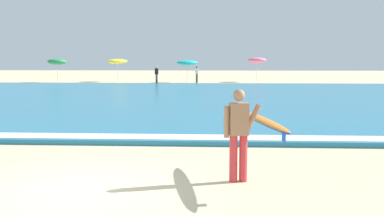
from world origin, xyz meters
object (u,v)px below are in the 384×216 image
(beach_umbrella_0, at_px, (57,62))
(beachgoer_near_row_mid, at_px, (197,74))
(beachgoer_near_row_left, at_px, (157,74))
(beach_umbrella_1, at_px, (117,61))
(surfer_with_board, at_px, (251,127))
(beach_umbrella_3, at_px, (257,60))
(beach_umbrella_2, at_px, (187,63))

(beach_umbrella_0, distance_m, beachgoer_near_row_mid, 13.68)
(beachgoer_near_row_left, bearing_deg, beach_umbrella_1, 147.47)
(beach_umbrella_0, bearing_deg, beach_umbrella_1, 16.21)
(beachgoer_near_row_left, bearing_deg, beachgoer_near_row_mid, 17.17)
(beachgoer_near_row_left, bearing_deg, surfer_with_board, -79.37)
(beach_umbrella_1, bearing_deg, beach_umbrella_3, 1.38)
(surfer_with_board, bearing_deg, beach_umbrella_1, 106.36)
(beach_umbrella_2, distance_m, beach_umbrella_3, 7.07)
(beach_umbrella_2, height_order, beach_umbrella_3, beach_umbrella_3)
(beach_umbrella_0, bearing_deg, beach_umbrella_3, 5.71)
(beach_umbrella_0, bearing_deg, beach_umbrella_2, 0.91)
(beachgoer_near_row_left, distance_m, beachgoer_near_row_mid, 3.91)
(beach_umbrella_0, height_order, beach_umbrella_1, beach_umbrella_0)
(surfer_with_board, bearing_deg, beach_umbrella_3, 84.67)
(beachgoer_near_row_left, bearing_deg, beach_umbrella_0, 173.37)
(beach_umbrella_3, bearing_deg, surfer_with_board, -95.33)
(beachgoer_near_row_left, bearing_deg, beach_umbrella_3, 17.85)
(beachgoer_near_row_left, xyz_separation_m, beachgoer_near_row_mid, (3.73, 1.15, 0.00))
(beachgoer_near_row_mid, bearing_deg, beach_umbrella_0, -179.98)
(beach_umbrella_1, distance_m, beachgoer_near_row_mid, 8.32)
(beach_umbrella_3, relative_size, beachgoer_near_row_left, 1.55)
(surfer_with_board, xyz_separation_m, beach_umbrella_3, (3.39, 36.39, 1.11))
(beach_umbrella_0, xyz_separation_m, beach_umbrella_1, (5.56, 1.62, 0.03))
(beachgoer_near_row_mid, bearing_deg, surfer_with_board, -85.83)
(beach_umbrella_1, height_order, beach_umbrella_3, beach_umbrella_3)
(beach_umbrella_2, height_order, beachgoer_near_row_mid, beach_umbrella_2)
(surfer_with_board, distance_m, beach_umbrella_1, 37.58)
(beach_umbrella_0, relative_size, beach_umbrella_3, 0.96)
(surfer_with_board, relative_size, beach_umbrella_0, 1.19)
(beach_umbrella_2, xyz_separation_m, beach_umbrella_3, (6.85, 1.75, 0.22))
(beach_umbrella_2, relative_size, beach_umbrella_3, 0.90)
(beach_umbrella_3, height_order, beachgoer_near_row_mid, beach_umbrella_3)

